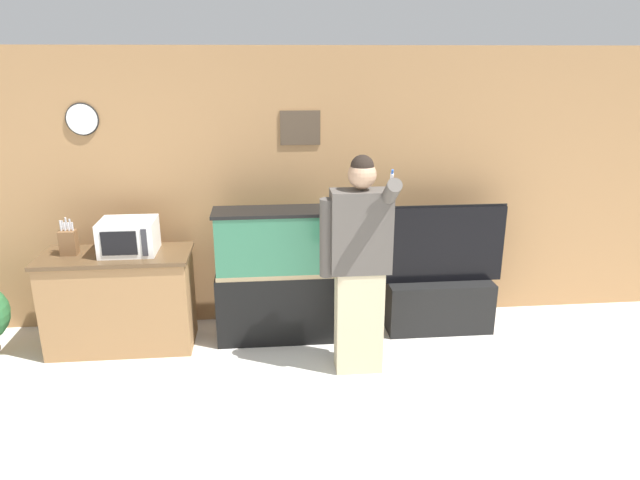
{
  "coord_description": "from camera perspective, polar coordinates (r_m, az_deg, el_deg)",
  "views": [
    {
      "loc": [
        -0.13,
        -2.28,
        2.52
      ],
      "look_at": [
        0.3,
        2.21,
        1.05
      ],
      "focal_mm": 32.0,
      "sensor_mm": 36.0,
      "label": 1
    }
  ],
  "objects": [
    {
      "name": "wall_back_paneled",
      "position": [
        5.42,
        -3.97,
        5.02
      ],
      "size": [
        10.0,
        0.08,
        2.6
      ],
      "color": "#A87A4C",
      "rests_on": "ground_plane"
    },
    {
      "name": "counter_island",
      "position": [
        5.38,
        -19.34,
        -5.73
      ],
      "size": [
        1.28,
        0.57,
        0.88
      ],
      "color": "olive",
      "rests_on": "ground_plane"
    },
    {
      "name": "microwave",
      "position": [
        5.17,
        -18.6,
        0.34
      ],
      "size": [
        0.47,
        0.38,
        0.29
      ],
      "color": "white",
      "rests_on": "counter_island"
    },
    {
      "name": "knife_block",
      "position": [
        5.32,
        -23.85,
        -0.17
      ],
      "size": [
        0.14,
        0.11,
        0.32
      ],
      "color": "brown",
      "rests_on": "counter_island"
    },
    {
      "name": "aquarium_on_stand",
      "position": [
        5.17,
        -4.23,
        -3.6
      ],
      "size": [
        1.12,
        0.37,
        1.23
      ],
      "color": "black",
      "rests_on": "ground_plane"
    },
    {
      "name": "tv_on_stand",
      "position": [
        5.55,
        11.78,
        -5.18
      ],
      "size": [
        1.2,
        0.4,
        1.22
      ],
      "color": "black",
      "rests_on": "ground_plane"
    },
    {
      "name": "person_standing",
      "position": [
        4.53,
        3.91,
        -2.37
      ],
      "size": [
        0.57,
        0.43,
        1.81
      ],
      "color": "#BCAD89",
      "rests_on": "ground_plane"
    }
  ]
}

